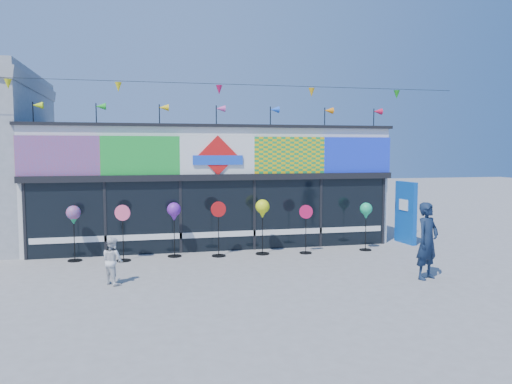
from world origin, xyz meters
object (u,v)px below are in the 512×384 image
object	(u,v)px
spinner_1	(123,231)
spinner_3	(219,227)
blue_sign	(406,212)
child	(113,261)
spinner_6	(366,212)
spinner_0	(74,217)
spinner_4	(262,210)
adult_man	(427,241)
spinner_5	(306,228)
spinner_2	(174,213)

from	to	relation	value
spinner_1	spinner_3	distance (m)	2.84
blue_sign	child	xyz separation A→B (m)	(-9.73, -3.31, -0.51)
blue_sign	spinner_1	world-z (taller)	blue_sign
spinner_6	child	distance (m)	8.22
spinner_0	spinner_3	world-z (taller)	spinner_3
blue_sign	spinner_4	bearing A→B (deg)	-177.64
adult_man	spinner_0	bearing A→B (deg)	130.07
spinner_5	child	world-z (taller)	spinner_5
spinner_4	spinner_6	world-z (taller)	spinner_4
spinner_3	spinner_5	size ratio (longest dim) A/B	1.10
spinner_6	spinner_0	bearing A→B (deg)	177.26
spinner_3	spinner_6	distance (m)	4.83
blue_sign	adult_man	bearing A→B (deg)	-118.55
blue_sign	spinner_0	size ratio (longest dim) A/B	1.31
spinner_1	adult_man	xyz separation A→B (m)	(7.61, -3.81, 0.09)
spinner_4	child	distance (m)	5.16
spinner_0	spinner_1	xyz separation A→B (m)	(1.40, -0.32, -0.44)
spinner_1	spinner_6	distance (m)	7.67
spinner_0	spinner_2	distance (m)	2.91
spinner_2	spinner_3	world-z (taller)	spinner_3
spinner_6	spinner_4	bearing A→B (deg)	177.47
spinner_1	spinner_4	distance (m)	4.26
child	spinner_6	bearing A→B (deg)	-111.69
adult_man	blue_sign	bearing A→B (deg)	41.33
spinner_2	spinner_1	bearing A→B (deg)	-169.31
spinner_0	adult_man	size ratio (longest dim) A/B	0.84
child	spinner_3	bearing A→B (deg)	-88.18
spinner_0	spinner_5	size ratio (longest dim) A/B	1.07
spinner_0	spinner_3	bearing A→B (deg)	-3.84
blue_sign	spinner_3	bearing A→B (deg)	-179.17
spinner_2	spinner_4	distance (m)	2.73
spinner_0	spinner_6	xyz separation A→B (m)	(9.06, -0.43, -0.07)
spinner_3	spinner_5	xyz separation A→B (m)	(2.76, -0.18, -0.08)
spinner_6	spinner_3	bearing A→B (deg)	178.23
spinner_0	spinner_4	xyz separation A→B (m)	(5.64, -0.28, 0.06)
spinner_3	adult_man	distance (m)	6.12
spinner_2	child	distance (m)	3.39
spinner_6	spinner_1	bearing A→B (deg)	179.13
spinner_0	spinner_4	bearing A→B (deg)	-2.87
spinner_2	child	world-z (taller)	spinner_2
spinner_3	spinner_4	distance (m)	1.47
spinner_0	spinner_6	size ratio (longest dim) A/B	1.05
spinner_4	spinner_3	bearing A→B (deg)	-179.89
adult_man	spinner_3	bearing A→B (deg)	115.80
spinner_0	adult_man	bearing A→B (deg)	-24.60
spinner_0	blue_sign	bearing A→B (deg)	2.23
spinner_0	spinner_4	size ratio (longest dim) A/B	0.95
spinner_2	child	size ratio (longest dim) A/B	1.44
spinner_3	spinner_1	bearing A→B (deg)	-179.34
spinner_6	spinner_2	bearing A→B (deg)	176.27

